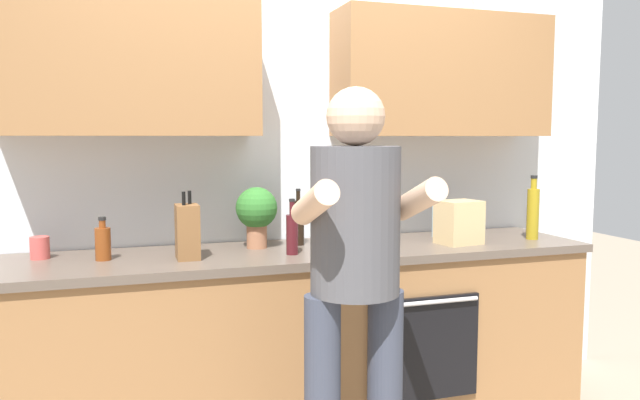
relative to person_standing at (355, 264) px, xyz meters
The scene contains 13 objects.
back_wall_unit 1.10m from the person_standing, 88.89° to the left, with size 4.00×0.38×2.50m.
counter 0.86m from the person_standing, 87.81° to the left, with size 2.84×0.67×0.90m.
person_standing is the anchor object (origin of this frame).
bottle_oil 1.39m from the person_standing, 25.83° to the left, with size 0.06×0.06×0.34m.
bottle_vinegar 1.17m from the person_standing, 142.14° to the left, with size 0.07×0.07×0.19m.
bottle_soy 0.82m from the person_standing, 89.22° to the left, with size 0.06×0.06×0.29m.
bottle_water 1.17m from the person_standing, 45.84° to the left, with size 0.07×0.07×0.25m.
bottle_wine 0.59m from the person_standing, 98.39° to the left, with size 0.06×0.06×0.26m.
cup_ceramic 1.46m from the person_standing, 144.91° to the left, with size 0.08×0.08×0.10m, color #BF4C47.
mixing_bowl 0.71m from the person_standing, 66.12° to the left, with size 0.21×0.21×0.09m, color silver.
knife_block 0.85m from the person_standing, 131.55° to the left, with size 0.10×0.14×0.30m.
potted_herb 0.84m from the person_standing, 104.40° to the left, with size 0.20×0.20×0.30m.
grocery_bag_bread 1.00m from the person_standing, 36.88° to the left, with size 0.21×0.16×0.22m, color tan.
Camera 1 is at (-0.87, -2.84, 1.44)m, focal length 34.67 mm.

